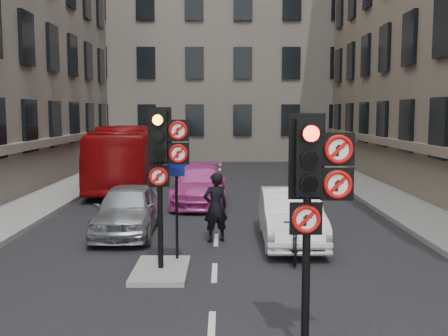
{
  "coord_description": "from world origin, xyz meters",
  "views": [
    {
      "loc": [
        0.19,
        -6.41,
        3.6
      ],
      "look_at": [
        0.21,
        2.84,
        2.6
      ],
      "focal_mm": 42.0,
      "sensor_mm": 36.0,
      "label": 1
    }
  ],
  "objects_px": {
    "motorcycle": "(294,238)",
    "info_sign": "(177,197)",
    "signal_far": "(163,153)",
    "car_pink": "(200,185)",
    "signal_near": "(314,183)",
    "car_silver": "(127,209)",
    "car_white": "(290,216)",
    "bus_red": "(125,156)",
    "motorcyclist": "(216,207)"
  },
  "relations": [
    {
      "from": "car_pink",
      "to": "car_silver",
      "type": "bearing_deg",
      "value": -110.3
    },
    {
      "from": "bus_red",
      "to": "motorcycle",
      "type": "height_order",
      "value": "bus_red"
    },
    {
      "from": "signal_near",
      "to": "info_sign",
      "type": "relative_size",
      "value": 1.56
    },
    {
      "from": "car_white",
      "to": "bus_red",
      "type": "height_order",
      "value": "bus_red"
    },
    {
      "from": "signal_near",
      "to": "car_silver",
      "type": "distance_m",
      "value": 9.0
    },
    {
      "from": "motorcycle",
      "to": "info_sign",
      "type": "bearing_deg",
      "value": -170.24
    },
    {
      "from": "car_silver",
      "to": "car_white",
      "type": "relative_size",
      "value": 0.97
    },
    {
      "from": "motorcycle",
      "to": "info_sign",
      "type": "distance_m",
      "value": 3.01
    },
    {
      "from": "signal_far",
      "to": "bus_red",
      "type": "distance_m",
      "value": 14.17
    },
    {
      "from": "bus_red",
      "to": "signal_far",
      "type": "bearing_deg",
      "value": -80.71
    },
    {
      "from": "car_pink",
      "to": "motorcycle",
      "type": "height_order",
      "value": "car_pink"
    },
    {
      "from": "signal_far",
      "to": "info_sign",
      "type": "distance_m",
      "value": 1.34
    },
    {
      "from": "car_silver",
      "to": "motorcyclist",
      "type": "distance_m",
      "value": 2.78
    },
    {
      "from": "car_white",
      "to": "car_pink",
      "type": "height_order",
      "value": "car_pink"
    },
    {
      "from": "motorcycle",
      "to": "motorcyclist",
      "type": "bearing_deg",
      "value": 140.39
    },
    {
      "from": "signal_far",
      "to": "car_white",
      "type": "height_order",
      "value": "signal_far"
    },
    {
      "from": "car_white",
      "to": "info_sign",
      "type": "distance_m",
      "value": 3.7
    },
    {
      "from": "motorcycle",
      "to": "info_sign",
      "type": "xyz_separation_m",
      "value": [
        -2.81,
        -0.27,
        1.05
      ]
    },
    {
      "from": "signal_near",
      "to": "bus_red",
      "type": "height_order",
      "value": "signal_near"
    },
    {
      "from": "signal_near",
      "to": "car_white",
      "type": "bearing_deg",
      "value": 85.26
    },
    {
      "from": "car_silver",
      "to": "info_sign",
      "type": "height_order",
      "value": "info_sign"
    },
    {
      "from": "car_silver",
      "to": "car_pink",
      "type": "bearing_deg",
      "value": 68.34
    },
    {
      "from": "motorcyclist",
      "to": "signal_far",
      "type": "bearing_deg",
      "value": 48.19
    },
    {
      "from": "car_silver",
      "to": "car_white",
      "type": "bearing_deg",
      "value": -13.16
    },
    {
      "from": "signal_near",
      "to": "car_pink",
      "type": "height_order",
      "value": "signal_near"
    },
    {
      "from": "car_silver",
      "to": "signal_far",
      "type": "bearing_deg",
      "value": -69.35
    },
    {
      "from": "bus_red",
      "to": "motorcycle",
      "type": "distance_m",
      "value": 14.25
    },
    {
      "from": "car_silver",
      "to": "info_sign",
      "type": "bearing_deg",
      "value": -61.63
    },
    {
      "from": "car_silver",
      "to": "car_white",
      "type": "xyz_separation_m",
      "value": [
        4.67,
        -1.0,
        -0.0
      ]
    },
    {
      "from": "car_white",
      "to": "motorcycle",
      "type": "relative_size",
      "value": 2.4
    },
    {
      "from": "car_silver",
      "to": "bus_red",
      "type": "distance_m",
      "value": 10.11
    },
    {
      "from": "signal_far",
      "to": "car_silver",
      "type": "distance_m",
      "value": 4.53
    },
    {
      "from": "motorcyclist",
      "to": "car_silver",
      "type": "bearing_deg",
      "value": -40.51
    },
    {
      "from": "signal_near",
      "to": "motorcycle",
      "type": "distance_m",
      "value": 5.42
    },
    {
      "from": "signal_near",
      "to": "car_white",
      "type": "distance_m",
      "value": 7.06
    },
    {
      "from": "car_silver",
      "to": "car_white",
      "type": "height_order",
      "value": "car_silver"
    },
    {
      "from": "motorcycle",
      "to": "signal_near",
      "type": "bearing_deg",
      "value": -90.52
    },
    {
      "from": "car_pink",
      "to": "motorcyclist",
      "type": "bearing_deg",
      "value": -83.02
    },
    {
      "from": "car_silver",
      "to": "car_white",
      "type": "distance_m",
      "value": 4.78
    },
    {
      "from": "bus_red",
      "to": "info_sign",
      "type": "distance_m",
      "value": 13.46
    },
    {
      "from": "bus_red",
      "to": "motorcycle",
      "type": "bearing_deg",
      "value": -67.82
    },
    {
      "from": "signal_near",
      "to": "car_silver",
      "type": "relative_size",
      "value": 0.83
    },
    {
      "from": "info_sign",
      "to": "motorcyclist",
      "type": "bearing_deg",
      "value": 55.6
    },
    {
      "from": "car_silver",
      "to": "info_sign",
      "type": "distance_m",
      "value": 3.61
    },
    {
      "from": "signal_far",
      "to": "car_pink",
      "type": "xyz_separation_m",
      "value": [
        0.4,
        8.87,
        -1.97
      ]
    },
    {
      "from": "signal_far",
      "to": "motorcycle",
      "type": "relative_size",
      "value": 1.94
    },
    {
      "from": "car_white",
      "to": "motorcycle",
      "type": "height_order",
      "value": "car_white"
    },
    {
      "from": "signal_near",
      "to": "car_white",
      "type": "height_order",
      "value": "signal_near"
    },
    {
      "from": "signal_near",
      "to": "bus_red",
      "type": "xyz_separation_m",
      "value": [
        -5.99,
        17.71,
        -1.13
      ]
    },
    {
      "from": "signal_far",
      "to": "car_silver",
      "type": "height_order",
      "value": "signal_far"
    }
  ]
}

